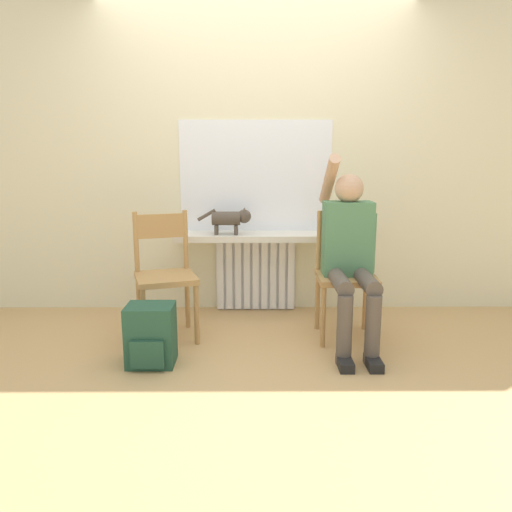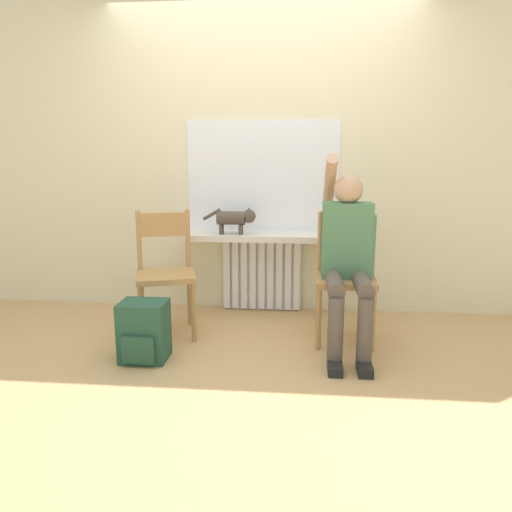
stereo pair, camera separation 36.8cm
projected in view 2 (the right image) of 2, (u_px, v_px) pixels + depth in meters
ground_plane at (247, 364)px, 3.20m from camera, size 12.00×12.00×0.00m
wall_with_window at (263, 150)px, 4.12m from camera, size 7.00×0.06×2.70m
radiator at (262, 273)px, 4.26m from camera, size 0.67×0.08×0.63m
windowsill at (261, 236)px, 4.07m from camera, size 1.31×0.33×0.05m
window_glass at (263, 176)px, 4.13m from camera, size 1.25×0.01×0.91m
chair_left at (165, 271)px, 3.66m from camera, size 0.52×0.52×0.91m
chair_right at (345, 275)px, 3.54m from camera, size 0.42×0.42×0.91m
person at (348, 252)px, 3.37m from camera, size 0.36×1.03×1.32m
cat at (236, 218)px, 4.01m from camera, size 0.43×0.11×0.22m
backpack at (144, 332)px, 3.23m from camera, size 0.30×0.27×0.39m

